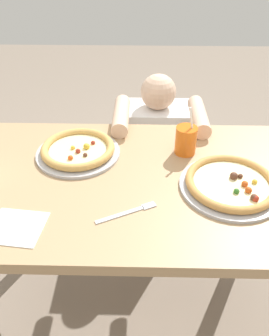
{
  "coord_description": "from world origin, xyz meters",
  "views": [
    {
      "loc": [
        0.01,
        -0.97,
        1.5
      ],
      "look_at": [
        -0.01,
        0.02,
        0.78
      ],
      "focal_mm": 37.24,
      "sensor_mm": 36.0,
      "label": 1
    }
  ],
  "objects_px": {
    "drink_cup_colored": "(186,140)",
    "pizza_near": "(231,184)",
    "fork": "(129,212)",
    "diner_seated": "(155,160)",
    "pizza_far": "(78,150)"
  },
  "relations": [
    {
      "from": "pizza_far",
      "to": "fork",
      "type": "distance_m",
      "value": 0.38
    },
    {
      "from": "pizza_near",
      "to": "drink_cup_colored",
      "type": "height_order",
      "value": "drink_cup_colored"
    },
    {
      "from": "drink_cup_colored",
      "to": "diner_seated",
      "type": "height_order",
      "value": "drink_cup_colored"
    },
    {
      "from": "pizza_near",
      "to": "pizza_far",
      "type": "bearing_deg",
      "value": 160.57
    },
    {
      "from": "pizza_near",
      "to": "diner_seated",
      "type": "xyz_separation_m",
      "value": [
        -0.22,
        0.67,
        -0.37
      ]
    },
    {
      "from": "pizza_far",
      "to": "diner_seated",
      "type": "height_order",
      "value": "diner_seated"
    },
    {
      "from": "fork",
      "to": "diner_seated",
      "type": "xyz_separation_m",
      "value": [
        0.11,
        0.8,
        -0.35
      ]
    },
    {
      "from": "drink_cup_colored",
      "to": "pizza_near",
      "type": "bearing_deg",
      "value": -58.35
    },
    {
      "from": "pizza_near",
      "to": "fork",
      "type": "distance_m",
      "value": 0.36
    },
    {
      "from": "drink_cup_colored",
      "to": "fork",
      "type": "xyz_separation_m",
      "value": [
        -0.2,
        -0.34,
        -0.05
      ]
    },
    {
      "from": "pizza_far",
      "to": "fork",
      "type": "xyz_separation_m",
      "value": [
        0.21,
        -0.32,
        -0.02
      ]
    },
    {
      "from": "drink_cup_colored",
      "to": "diner_seated",
      "type": "xyz_separation_m",
      "value": [
        -0.09,
        0.45,
        -0.41
      ]
    },
    {
      "from": "drink_cup_colored",
      "to": "fork",
      "type": "bearing_deg",
      "value": -120.71
    },
    {
      "from": "pizza_far",
      "to": "fork",
      "type": "height_order",
      "value": "pizza_far"
    },
    {
      "from": "pizza_near",
      "to": "diner_seated",
      "type": "bearing_deg",
      "value": 108.42
    }
  ]
}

